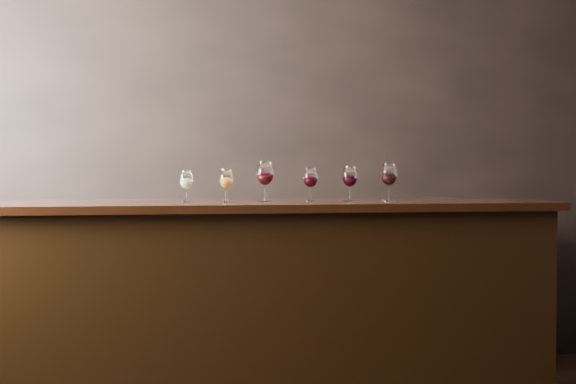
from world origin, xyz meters
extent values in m
cube|color=black|center=(0.00, 2.25, 1.40)|extent=(5.00, 0.02, 2.80)
cube|color=black|center=(-0.08, 1.28, 0.56)|extent=(3.19, 0.75, 1.11)
cube|color=black|center=(-0.08, 1.28, 1.13)|extent=(3.30, 0.82, 0.04)
cube|color=black|center=(0.05, 2.03, 0.51)|extent=(2.86, 0.40, 1.03)
cylinder|color=white|center=(-0.43, 1.29, 1.16)|extent=(0.06, 0.06, 0.00)
cylinder|color=white|center=(-0.43, 1.29, 1.19)|extent=(0.01, 0.01, 0.06)
ellipsoid|color=white|center=(-0.43, 1.29, 1.27)|extent=(0.07, 0.07, 0.10)
cylinder|color=white|center=(-0.43, 1.29, 1.32)|extent=(0.05, 0.05, 0.01)
ellipsoid|color=#D3DB7B|center=(-0.43, 1.29, 1.26)|extent=(0.06, 0.06, 0.05)
cylinder|color=white|center=(-0.22, 1.25, 1.16)|extent=(0.06, 0.06, 0.00)
cylinder|color=white|center=(-0.22, 1.25, 1.19)|extent=(0.01, 0.01, 0.07)
ellipsoid|color=white|center=(-0.22, 1.25, 1.28)|extent=(0.07, 0.07, 0.11)
cylinder|color=white|center=(-0.22, 1.25, 1.33)|extent=(0.06, 0.06, 0.01)
ellipsoid|color=orange|center=(-0.22, 1.25, 1.26)|extent=(0.06, 0.06, 0.05)
cylinder|color=white|center=(0.00, 1.29, 1.16)|extent=(0.08, 0.08, 0.00)
cylinder|color=white|center=(0.00, 1.29, 1.20)|extent=(0.01, 0.01, 0.08)
ellipsoid|color=white|center=(0.00, 1.29, 1.31)|extent=(0.09, 0.09, 0.13)
cylinder|color=white|center=(0.00, 1.29, 1.37)|extent=(0.07, 0.07, 0.01)
ellipsoid|color=black|center=(0.00, 1.29, 1.29)|extent=(0.07, 0.07, 0.06)
cylinder|color=white|center=(0.24, 1.26, 1.16)|extent=(0.07, 0.07, 0.00)
cylinder|color=white|center=(0.24, 1.26, 1.19)|extent=(0.01, 0.01, 0.07)
ellipsoid|color=white|center=(0.24, 1.26, 1.28)|extent=(0.08, 0.08, 0.11)
cylinder|color=white|center=(0.24, 1.26, 1.33)|extent=(0.06, 0.06, 0.01)
ellipsoid|color=black|center=(0.24, 1.26, 1.27)|extent=(0.06, 0.06, 0.05)
cylinder|color=white|center=(0.46, 1.25, 1.16)|extent=(0.07, 0.07, 0.00)
cylinder|color=white|center=(0.46, 1.25, 1.20)|extent=(0.01, 0.01, 0.07)
ellipsoid|color=white|center=(0.46, 1.25, 1.29)|extent=(0.08, 0.08, 0.12)
cylinder|color=white|center=(0.46, 1.25, 1.34)|extent=(0.06, 0.06, 0.01)
ellipsoid|color=black|center=(0.46, 1.25, 1.27)|extent=(0.07, 0.07, 0.05)
cylinder|color=white|center=(0.68, 1.25, 1.16)|extent=(0.07, 0.07, 0.00)
cylinder|color=white|center=(0.68, 1.25, 1.20)|extent=(0.01, 0.01, 0.08)
ellipsoid|color=white|center=(0.68, 1.25, 1.30)|extent=(0.09, 0.09, 0.13)
cylinder|color=white|center=(0.68, 1.25, 1.36)|extent=(0.07, 0.07, 0.01)
ellipsoid|color=black|center=(0.68, 1.25, 1.28)|extent=(0.07, 0.07, 0.06)
camera|label=1|loc=(-0.59, -3.01, 1.36)|focal=50.00mm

